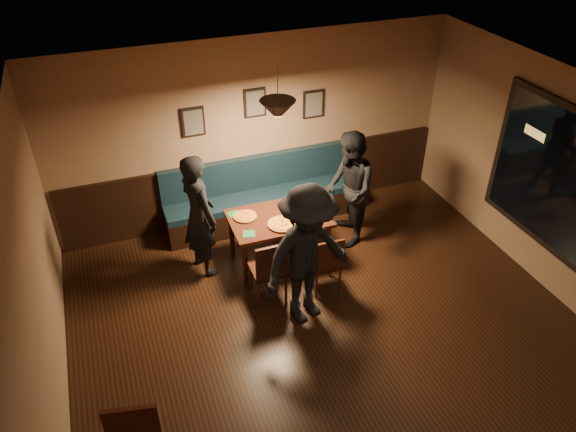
% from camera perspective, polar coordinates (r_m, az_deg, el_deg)
% --- Properties ---
extents(floor, '(7.00, 7.00, 0.00)m').
position_cam_1_polar(floor, '(6.38, 7.02, -15.91)').
color(floor, black).
rests_on(floor, ground).
extents(ceiling, '(7.00, 7.00, 0.00)m').
position_cam_1_polar(ceiling, '(4.62, 9.41, 7.09)').
color(ceiling, silver).
rests_on(ceiling, ground).
extents(wall_back, '(6.00, 0.00, 6.00)m').
position_cam_1_polar(wall_back, '(8.14, -3.41, 8.80)').
color(wall_back, '#8C704F').
rests_on(wall_back, ground).
extents(wall_left, '(0.00, 7.00, 7.00)m').
position_cam_1_polar(wall_left, '(5.03, -24.89, -13.55)').
color(wall_left, '#8C704F').
rests_on(wall_left, ground).
extents(wainscot, '(5.88, 0.06, 1.00)m').
position_cam_1_polar(wainscot, '(8.53, -3.15, 3.25)').
color(wainscot, black).
rests_on(wainscot, ground).
extents(booth_bench, '(3.00, 0.60, 1.00)m').
position_cam_1_polar(booth_bench, '(8.31, -2.58, 2.35)').
color(booth_bench, '#0F232D').
rests_on(booth_bench, ground).
extents(window_frame, '(0.06, 2.56, 1.86)m').
position_cam_1_polar(window_frame, '(7.32, 27.23, 2.64)').
color(window_frame, black).
rests_on(window_frame, wall_right).
extents(window_glass, '(0.00, 2.40, 2.40)m').
position_cam_1_polar(window_glass, '(7.30, 27.06, 2.60)').
color(window_glass, black).
rests_on(window_glass, wall_right).
extents(picture_left, '(0.32, 0.04, 0.42)m').
position_cam_1_polar(picture_left, '(7.79, -9.82, 9.61)').
color(picture_left, black).
rests_on(picture_left, wall_back).
extents(picture_center, '(0.32, 0.04, 0.42)m').
position_cam_1_polar(picture_center, '(7.93, -3.45, 11.66)').
color(picture_center, black).
rests_on(picture_center, wall_back).
extents(picture_right, '(0.32, 0.04, 0.42)m').
position_cam_1_polar(picture_right, '(8.27, 2.65, 11.54)').
color(picture_right, black).
rests_on(picture_right, wall_back).
extents(pendant_lamp, '(0.44, 0.44, 0.25)m').
position_cam_1_polar(pendant_lamp, '(6.65, -1.08, 10.92)').
color(pendant_lamp, black).
rests_on(pendant_lamp, ceiling).
extents(dining_table, '(1.35, 0.88, 0.71)m').
position_cam_1_polar(dining_table, '(7.60, -0.93, -2.32)').
color(dining_table, black).
rests_on(dining_table, floor).
extents(chair_near_left, '(0.42, 0.42, 0.94)m').
position_cam_1_polar(chair_near_left, '(6.91, -2.12, -5.44)').
color(chair_near_left, black).
rests_on(chair_near_left, floor).
extents(chair_near_right, '(0.39, 0.39, 0.86)m').
position_cam_1_polar(chair_near_right, '(7.09, 3.77, -4.70)').
color(chair_near_right, black).
rests_on(chair_near_right, floor).
extents(diner_left, '(0.60, 0.74, 1.75)m').
position_cam_1_polar(diner_left, '(7.22, -9.21, 0.05)').
color(diner_left, black).
rests_on(diner_left, floor).
extents(diner_right, '(0.82, 0.96, 1.71)m').
position_cam_1_polar(diner_right, '(7.76, 6.36, 2.73)').
color(diner_right, black).
rests_on(diner_right, floor).
extents(diner_front, '(1.34, 1.01, 1.85)m').
position_cam_1_polar(diner_front, '(6.37, 2.01, -4.18)').
color(diner_front, black).
rests_on(diner_front, floor).
extents(pizza_a, '(0.35, 0.35, 0.04)m').
position_cam_1_polar(pizza_a, '(7.39, -4.47, -0.04)').
color(pizza_a, gold).
rests_on(pizza_a, dining_table).
extents(pizza_b, '(0.48, 0.48, 0.04)m').
position_cam_1_polar(pizza_b, '(7.21, -0.62, -0.84)').
color(pizza_b, orange).
rests_on(pizza_b, dining_table).
extents(pizza_c, '(0.38, 0.38, 0.04)m').
position_cam_1_polar(pizza_c, '(7.60, 1.63, 1.10)').
color(pizza_c, orange).
rests_on(pizza_c, dining_table).
extents(soda_glass, '(0.08, 0.08, 0.16)m').
position_cam_1_polar(soda_glass, '(7.33, 4.25, 0.22)').
color(soda_glass, black).
rests_on(soda_glass, dining_table).
extents(tabasco_bottle, '(0.04, 0.04, 0.13)m').
position_cam_1_polar(tabasco_bottle, '(7.46, 2.56, 0.83)').
color(tabasco_bottle, '#990D05').
rests_on(tabasco_bottle, dining_table).
extents(napkin_a, '(0.17, 0.17, 0.01)m').
position_cam_1_polar(napkin_a, '(7.48, -5.66, 0.21)').
color(napkin_a, '#1B681C').
rests_on(napkin_a, dining_table).
extents(napkin_b, '(0.20, 0.20, 0.01)m').
position_cam_1_polar(napkin_b, '(7.08, -4.06, -1.87)').
color(napkin_b, '#1C6A33').
rests_on(napkin_b, dining_table).
extents(cutlery_set, '(0.19, 0.03, 0.00)m').
position_cam_1_polar(cutlery_set, '(7.13, -0.02, -1.49)').
color(cutlery_set, silver).
rests_on(cutlery_set, dining_table).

